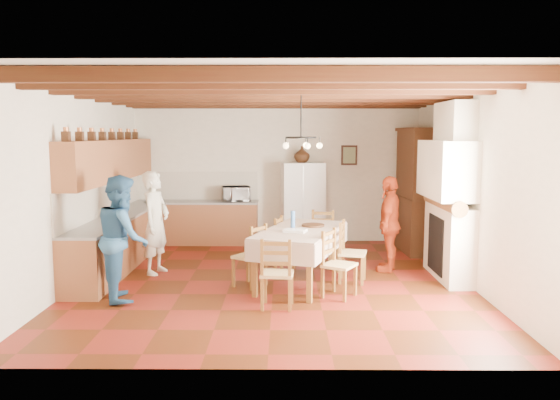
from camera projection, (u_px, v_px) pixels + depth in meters
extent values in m
cube|color=#4B1E0A|center=(274.00, 281.00, 8.60)|extent=(6.00, 6.50, 0.02)
cube|color=beige|center=(273.00, 87.00, 8.23)|extent=(6.00, 6.50, 0.02)
cube|color=white|center=(276.00, 172.00, 11.65)|extent=(6.00, 0.02, 3.00)
cube|color=white|center=(267.00, 219.00, 5.18)|extent=(6.00, 0.02, 3.00)
cube|color=white|center=(79.00, 186.00, 8.44)|extent=(0.02, 6.50, 3.00)
cube|color=white|center=(469.00, 186.00, 8.40)|extent=(0.02, 6.50, 3.00)
cube|color=brown|center=(122.00, 241.00, 9.61)|extent=(0.60, 4.30, 0.86)
cube|color=brown|center=(203.00, 223.00, 11.49)|extent=(2.30, 0.60, 0.86)
cube|color=slate|center=(121.00, 216.00, 9.55)|extent=(0.62, 4.30, 0.04)
cube|color=slate|center=(202.00, 202.00, 11.43)|extent=(2.34, 0.62, 0.04)
cube|color=beige|center=(104.00, 197.00, 9.52)|extent=(0.03, 4.30, 0.60)
cube|color=beige|center=(204.00, 186.00, 11.68)|extent=(2.30, 0.03, 0.60)
cube|color=brown|center=(112.00, 160.00, 9.44)|extent=(0.35, 4.20, 0.70)
cube|color=#2F1C17|center=(349.00, 155.00, 11.57)|extent=(0.34, 0.03, 0.42)
cube|color=white|center=(302.00, 203.00, 11.43)|extent=(0.94, 0.80, 1.71)
cube|color=beige|center=(301.00, 231.00, 8.34)|extent=(1.59, 2.18, 0.05)
cube|color=brown|center=(255.00, 269.00, 7.71)|extent=(0.09, 0.09, 0.81)
cube|color=brown|center=(310.00, 274.00, 7.44)|extent=(0.09, 0.09, 0.81)
cube|color=brown|center=(293.00, 245.00, 9.35)|extent=(0.09, 0.09, 0.81)
cube|color=brown|center=(339.00, 249.00, 9.08)|extent=(0.09, 0.09, 0.81)
torus|color=black|center=(301.00, 138.00, 8.17)|extent=(0.47, 0.47, 0.03)
imported|color=white|center=(156.00, 223.00, 8.98)|extent=(0.55, 0.70, 1.70)
imported|color=#2E6091|center=(123.00, 238.00, 7.58)|extent=(0.90, 1.02, 1.75)
imported|color=#A33012|center=(389.00, 224.00, 9.15)|extent=(0.70, 1.02, 1.61)
imported|color=silver|center=(236.00, 194.00, 11.41)|extent=(0.64, 0.50, 0.31)
imported|color=#32170B|center=(302.00, 154.00, 11.31)|extent=(0.38, 0.38, 0.34)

